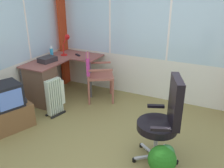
{
  "coord_description": "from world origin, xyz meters",
  "views": [
    {
      "loc": [
        -2.29,
        -0.98,
        2.12
      ],
      "look_at": [
        0.76,
        0.5,
        0.7
      ],
      "focal_mm": 39.35,
      "sensor_mm": 36.0,
      "label": 1
    }
  ],
  "objects_px": {
    "office_chair": "(165,116)",
    "spray_bottle": "(51,51)",
    "desk_lamp": "(67,41)",
    "paper_tray": "(47,59)",
    "tv_remote": "(78,55)",
    "desk": "(44,82)",
    "wooden_armchair": "(94,71)",
    "tv_on_stand": "(8,109)",
    "potted_plant": "(162,161)",
    "space_heater": "(56,97)"
  },
  "relations": [
    {
      "from": "paper_tray",
      "to": "potted_plant",
      "type": "height_order",
      "value": "paper_tray"
    },
    {
      "from": "paper_tray",
      "to": "potted_plant",
      "type": "bearing_deg",
      "value": -114.45
    },
    {
      "from": "desk",
      "to": "tv_remote",
      "type": "relative_size",
      "value": 9.12
    },
    {
      "from": "desk_lamp",
      "to": "tv_remote",
      "type": "bearing_deg",
      "value": -80.81
    },
    {
      "from": "desk",
      "to": "tv_on_stand",
      "type": "height_order",
      "value": "desk"
    },
    {
      "from": "space_heater",
      "to": "potted_plant",
      "type": "relative_size",
      "value": 1.48
    },
    {
      "from": "spray_bottle",
      "to": "desk",
      "type": "bearing_deg",
      "value": -161.29
    },
    {
      "from": "office_chair",
      "to": "space_heater",
      "type": "xyz_separation_m",
      "value": [
        0.36,
        1.94,
        -0.3
      ]
    },
    {
      "from": "spray_bottle",
      "to": "tv_on_stand",
      "type": "height_order",
      "value": "spray_bottle"
    },
    {
      "from": "spray_bottle",
      "to": "tv_on_stand",
      "type": "distance_m",
      "value": 1.54
    },
    {
      "from": "space_heater",
      "to": "desk",
      "type": "bearing_deg",
      "value": 59.07
    },
    {
      "from": "paper_tray",
      "to": "tv_on_stand",
      "type": "relative_size",
      "value": 0.4
    },
    {
      "from": "desk_lamp",
      "to": "paper_tray",
      "type": "xyz_separation_m",
      "value": [
        -0.56,
        0.06,
        -0.23
      ]
    },
    {
      "from": "potted_plant",
      "to": "desk_lamp",
      "type": "bearing_deg",
      "value": 55.14
    },
    {
      "from": "tv_remote",
      "to": "office_chair",
      "type": "relative_size",
      "value": 0.13
    },
    {
      "from": "paper_tray",
      "to": "office_chair",
      "type": "bearing_deg",
      "value": -108.21
    },
    {
      "from": "desk_lamp",
      "to": "tv_on_stand",
      "type": "bearing_deg",
      "value": -179.23
    },
    {
      "from": "tv_remote",
      "to": "paper_tray",
      "type": "bearing_deg",
      "value": -172.36
    },
    {
      "from": "spray_bottle",
      "to": "paper_tray",
      "type": "height_order",
      "value": "spray_bottle"
    },
    {
      "from": "spray_bottle",
      "to": "office_chair",
      "type": "distance_m",
      "value": 2.82
    },
    {
      "from": "wooden_armchair",
      "to": "tv_remote",
      "type": "bearing_deg",
      "value": 63.75
    },
    {
      "from": "desk",
      "to": "paper_tray",
      "type": "distance_m",
      "value": 0.41
    },
    {
      "from": "desk",
      "to": "tv_remote",
      "type": "bearing_deg",
      "value": -19.95
    },
    {
      "from": "desk_lamp",
      "to": "wooden_armchair",
      "type": "distance_m",
      "value": 0.86
    },
    {
      "from": "desk_lamp",
      "to": "tv_on_stand",
      "type": "relative_size",
      "value": 0.55
    },
    {
      "from": "paper_tray",
      "to": "potted_plant",
      "type": "relative_size",
      "value": 0.69
    },
    {
      "from": "desk",
      "to": "space_heater",
      "type": "distance_m",
      "value": 0.55
    },
    {
      "from": "wooden_armchair",
      "to": "desk_lamp",
      "type": "bearing_deg",
      "value": 73.12
    },
    {
      "from": "spray_bottle",
      "to": "desk_lamp",
      "type": "bearing_deg",
      "value": -44.71
    },
    {
      "from": "desk_lamp",
      "to": "tv_remote",
      "type": "height_order",
      "value": "desk_lamp"
    },
    {
      "from": "tv_remote",
      "to": "paper_tray",
      "type": "relative_size",
      "value": 0.5
    },
    {
      "from": "paper_tray",
      "to": "tv_on_stand",
      "type": "xyz_separation_m",
      "value": [
        -1.09,
        -0.09,
        -0.47
      ]
    },
    {
      "from": "desk",
      "to": "space_heater",
      "type": "bearing_deg",
      "value": -120.93
    },
    {
      "from": "tv_remote",
      "to": "spray_bottle",
      "type": "xyz_separation_m",
      "value": [
        -0.26,
        0.43,
        0.09
      ]
    },
    {
      "from": "paper_tray",
      "to": "space_heater",
      "type": "relative_size",
      "value": 0.47
    },
    {
      "from": "tv_remote",
      "to": "spray_bottle",
      "type": "distance_m",
      "value": 0.52
    },
    {
      "from": "desk",
      "to": "space_heater",
      "type": "xyz_separation_m",
      "value": [
        -0.28,
        -0.47,
        -0.09
      ]
    },
    {
      "from": "tv_remote",
      "to": "space_heater",
      "type": "bearing_deg",
      "value": -137.09
    },
    {
      "from": "tv_on_stand",
      "to": "space_heater",
      "type": "relative_size",
      "value": 1.17
    },
    {
      "from": "potted_plant",
      "to": "wooden_armchair",
      "type": "bearing_deg",
      "value": 49.35
    },
    {
      "from": "office_chair",
      "to": "spray_bottle",
      "type": "bearing_deg",
      "value": 66.44
    },
    {
      "from": "wooden_armchair",
      "to": "tv_on_stand",
      "type": "relative_size",
      "value": 1.19
    },
    {
      "from": "desk",
      "to": "spray_bottle",
      "type": "height_order",
      "value": "spray_bottle"
    },
    {
      "from": "spray_bottle",
      "to": "wooden_armchair",
      "type": "xyz_separation_m",
      "value": [
        0.01,
        -0.94,
        -0.27
      ]
    },
    {
      "from": "desk_lamp",
      "to": "spray_bottle",
      "type": "distance_m",
      "value": 0.37
    },
    {
      "from": "paper_tray",
      "to": "spray_bottle",
      "type": "bearing_deg",
      "value": 26.53
    },
    {
      "from": "desk_lamp",
      "to": "spray_bottle",
      "type": "height_order",
      "value": "desk_lamp"
    },
    {
      "from": "potted_plant",
      "to": "tv_remote",
      "type": "bearing_deg",
      "value": 52.2
    },
    {
      "from": "desk",
      "to": "wooden_armchair",
      "type": "xyz_separation_m",
      "value": [
        0.5,
        -0.77,
        0.18
      ]
    },
    {
      "from": "tv_on_stand",
      "to": "wooden_armchair",
      "type": "bearing_deg",
      "value": -25.57
    }
  ]
}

